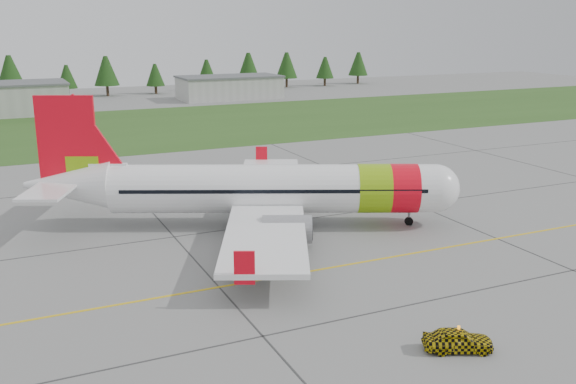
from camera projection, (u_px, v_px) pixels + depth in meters
name	position (u px, v px, depth m)	size (l,w,h in m)	color
ground	(466.00, 293.00, 43.71)	(320.00, 320.00, 0.00)	gray
aircraft	(263.00, 189.00, 57.55)	(36.99, 35.11, 11.83)	white
follow_me_car	(459.00, 319.00, 35.53)	(1.56, 1.32, 3.89)	#D7BB0B
grass_strip	(166.00, 126.00, 115.79)	(320.00, 50.00, 0.03)	#30561E
taxi_guideline	(399.00, 256.00, 50.73)	(120.00, 0.25, 0.02)	gold
hangar_east	(229.00, 88.00, 156.86)	(24.00, 12.00, 5.20)	#A8A8A3
treeline	(111.00, 76.00, 163.75)	(160.00, 8.00, 10.00)	#1C3F14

